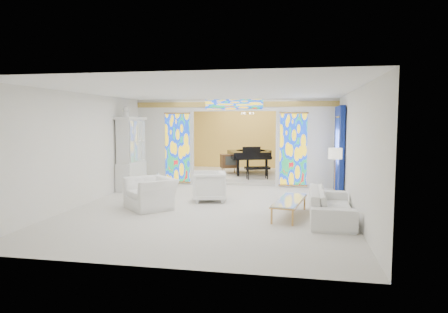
% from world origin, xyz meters
% --- Properties ---
extents(floor, '(12.00, 12.00, 0.00)m').
position_xyz_m(floor, '(0.00, 0.00, 0.00)').
color(floor, silver).
rests_on(floor, ground).
extents(ceiling, '(7.00, 12.00, 0.02)m').
position_xyz_m(ceiling, '(0.00, 0.00, 3.00)').
color(ceiling, white).
rests_on(ceiling, wall_back).
extents(wall_back, '(7.00, 0.02, 3.00)m').
position_xyz_m(wall_back, '(0.00, 6.00, 1.50)').
color(wall_back, silver).
rests_on(wall_back, floor).
extents(wall_front, '(7.00, 0.02, 3.00)m').
position_xyz_m(wall_front, '(0.00, -6.00, 1.50)').
color(wall_front, silver).
rests_on(wall_front, floor).
extents(wall_left, '(0.02, 12.00, 3.00)m').
position_xyz_m(wall_left, '(-3.50, 0.00, 1.50)').
color(wall_left, silver).
rests_on(wall_left, floor).
extents(wall_right, '(0.02, 12.00, 3.00)m').
position_xyz_m(wall_right, '(3.50, 0.00, 1.50)').
color(wall_right, silver).
rests_on(wall_right, floor).
extents(partition_wall, '(7.00, 0.22, 3.00)m').
position_xyz_m(partition_wall, '(0.00, 2.00, 1.65)').
color(partition_wall, silver).
rests_on(partition_wall, floor).
extents(stained_glass_left, '(0.90, 0.04, 2.40)m').
position_xyz_m(stained_glass_left, '(-2.03, 1.89, 1.30)').
color(stained_glass_left, gold).
rests_on(stained_glass_left, partition_wall).
extents(stained_glass_right, '(0.90, 0.04, 2.40)m').
position_xyz_m(stained_glass_right, '(2.03, 1.89, 1.30)').
color(stained_glass_right, gold).
rests_on(stained_glass_right, partition_wall).
extents(stained_glass_transom, '(2.00, 0.04, 0.34)m').
position_xyz_m(stained_glass_transom, '(0.00, 1.89, 2.82)').
color(stained_glass_transom, gold).
rests_on(stained_glass_transom, partition_wall).
extents(alcove_platform, '(6.80, 3.80, 0.18)m').
position_xyz_m(alcove_platform, '(0.00, 4.10, 0.09)').
color(alcove_platform, silver).
rests_on(alcove_platform, floor).
extents(gold_curtain_back, '(6.70, 0.10, 2.90)m').
position_xyz_m(gold_curtain_back, '(0.00, 5.88, 1.50)').
color(gold_curtain_back, gold).
rests_on(gold_curtain_back, wall_back).
extents(chandelier, '(0.48, 0.48, 0.30)m').
position_xyz_m(chandelier, '(0.20, 4.00, 2.55)').
color(chandelier, '#B98640').
rests_on(chandelier, ceiling).
extents(blue_drapes, '(0.14, 1.85, 2.65)m').
position_xyz_m(blue_drapes, '(3.40, 0.70, 1.58)').
color(blue_drapes, navy).
rests_on(blue_drapes, wall_right).
extents(china_cabinet, '(0.56, 1.46, 2.72)m').
position_xyz_m(china_cabinet, '(-3.22, 0.60, 1.17)').
color(china_cabinet, silver).
rests_on(china_cabinet, floor).
extents(armchair_left, '(1.61, 1.61, 0.79)m').
position_xyz_m(armchair_left, '(-1.54, -2.04, 0.40)').
color(armchair_left, white).
rests_on(armchair_left, floor).
extents(armchair_right, '(1.10, 1.08, 0.84)m').
position_xyz_m(armchair_right, '(-0.27, -0.82, 0.42)').
color(armchair_right, white).
rests_on(armchair_right, floor).
extents(sofa, '(0.97, 2.40, 0.70)m').
position_xyz_m(sofa, '(2.95, -2.42, 0.35)').
color(sofa, white).
rests_on(sofa, floor).
extents(side_table, '(0.64, 0.64, 0.64)m').
position_xyz_m(side_table, '(-1.64, -1.19, 0.42)').
color(side_table, silver).
rests_on(side_table, floor).
extents(vase, '(0.22, 0.22, 0.19)m').
position_xyz_m(vase, '(-1.64, -1.19, 0.73)').
color(vase, white).
rests_on(vase, side_table).
extents(coffee_table, '(0.85, 1.88, 0.40)m').
position_xyz_m(coffee_table, '(2.01, -2.26, 0.37)').
color(coffee_table, silver).
rests_on(coffee_table, floor).
extents(floor_lamp, '(0.40, 0.40, 1.52)m').
position_xyz_m(floor_lamp, '(3.20, -0.39, 1.29)').
color(floor_lamp, '#B98640').
rests_on(floor_lamp, floor).
extents(grand_piano, '(2.01, 3.06, 1.10)m').
position_xyz_m(grand_piano, '(0.36, 3.94, 0.92)').
color(grand_piano, black).
rests_on(grand_piano, alcove_platform).
extents(tv_console, '(0.78, 0.67, 0.76)m').
position_xyz_m(tv_console, '(-0.47, 3.70, 0.68)').
color(tv_console, '#543B1E').
rests_on(tv_console, alcove_platform).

